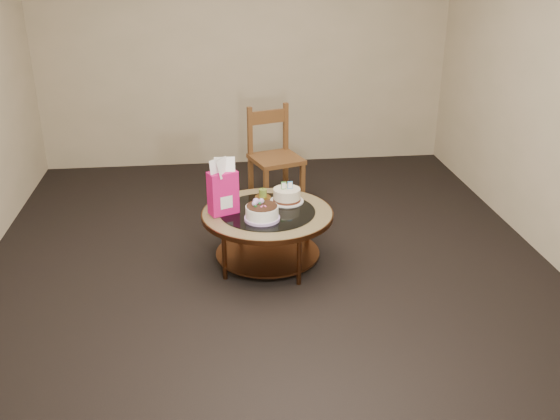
{
  "coord_description": "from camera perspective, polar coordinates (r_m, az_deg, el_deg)",
  "views": [
    {
      "loc": [
        -0.41,
        -4.38,
        2.38
      ],
      "look_at": [
        0.1,
        0.02,
        0.45
      ],
      "focal_mm": 40.0,
      "sensor_mm": 36.0,
      "label": 1
    }
  ],
  "objects": [
    {
      "name": "dining_chair",
      "position": [
        5.95,
        -0.52,
        4.9
      ],
      "size": [
        0.55,
        0.55,
        0.95
      ],
      "rotation": [
        0.0,
        0.0,
        0.31
      ],
      "color": "brown",
      "rests_on": "ground"
    },
    {
      "name": "room_walls",
      "position": [
        4.48,
        -1.28,
        12.71
      ],
      "size": [
        4.52,
        5.02,
        2.61
      ],
      "color": "#C6B496",
      "rests_on": "ground"
    },
    {
      "name": "cream_cake",
      "position": [
        4.95,
        0.62,
        1.34
      ],
      "size": [
        0.27,
        0.27,
        0.17
      ],
      "rotation": [
        0.0,
        0.0,
        0.07
      ],
      "color": "white",
      "rests_on": "coffee_table"
    },
    {
      "name": "pillar_candle",
      "position": [
        5.02,
        -1.57,
        1.34
      ],
      "size": [
        0.13,
        0.13,
        0.1
      ],
      "rotation": [
        0.0,
        0.0,
        -0.12
      ],
      "color": "#E0C05C",
      "rests_on": "coffee_table"
    },
    {
      "name": "gift_bag",
      "position": [
        4.71,
        -5.25,
        2.12
      ],
      "size": [
        0.24,
        0.21,
        0.43
      ],
      "rotation": [
        0.0,
        0.0,
        0.4
      ],
      "color": "#EB1677",
      "rests_on": "coffee_table"
    },
    {
      "name": "ground",
      "position": [
        5.0,
        -1.12,
        -4.91
      ],
      "size": [
        5.0,
        5.0,
        0.0
      ],
      "primitive_type": "plane",
      "color": "black",
      "rests_on": "ground"
    },
    {
      "name": "decorated_cake",
      "position": [
        4.64,
        -1.67,
        -0.29
      ],
      "size": [
        0.27,
        0.27,
        0.16
      ],
      "rotation": [
        0.0,
        0.0,
        -0.28
      ],
      "color": "#C49FE1",
      "rests_on": "coffee_table"
    },
    {
      "name": "coffee_table",
      "position": [
        4.83,
        -1.15,
        -0.97
      ],
      "size": [
        1.02,
        1.02,
        0.46
      ],
      "color": "#562E18",
      "rests_on": "ground"
    }
  ]
}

